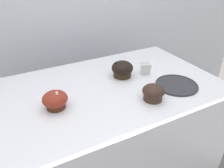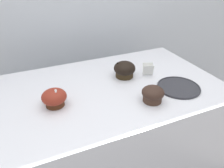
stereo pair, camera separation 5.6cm
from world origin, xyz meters
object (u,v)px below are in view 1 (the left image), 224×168
muffin_back_right (55,100)px  serving_plate (177,85)px  muffin_back_left (122,69)px  muffin_front_center (153,92)px

muffin_back_right → serving_plate: (0.54, -0.09, -0.03)m
muffin_back_right → muffin_back_left: bearing=16.5°
muffin_front_center → muffin_back_right: muffin_back_right is taller
muffin_back_left → serving_plate: 0.27m
muffin_back_left → serving_plate: (0.17, -0.20, -0.03)m
serving_plate → muffin_back_left: bearing=131.6°
muffin_front_center → serving_plate: muffin_front_center is taller
muffin_front_center → serving_plate: 0.17m
muffin_front_center → muffin_back_right: (-0.37, 0.13, 0.00)m
muffin_front_center → serving_plate: bearing=13.5°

